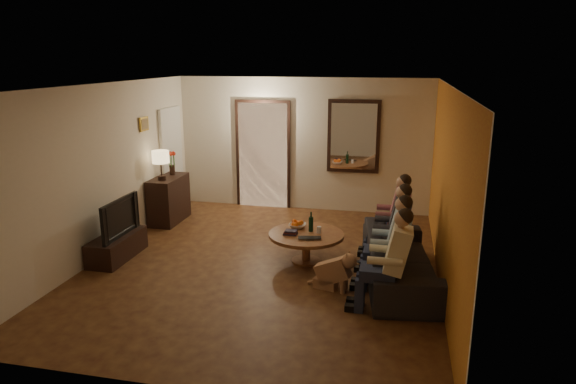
% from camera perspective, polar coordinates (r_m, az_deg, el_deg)
% --- Properties ---
extents(floor, '(5.00, 6.00, 0.01)m').
position_cam_1_polar(floor, '(7.67, -2.70, -8.05)').
color(floor, '#3D1A10').
rests_on(floor, ground).
extents(ceiling, '(5.00, 6.00, 0.01)m').
position_cam_1_polar(ceiling, '(7.08, -2.96, 11.74)').
color(ceiling, white).
rests_on(ceiling, back_wall).
extents(back_wall, '(5.00, 0.02, 2.60)m').
position_cam_1_polar(back_wall, '(10.13, 1.62, 5.29)').
color(back_wall, beige).
rests_on(back_wall, floor).
extents(front_wall, '(5.00, 0.02, 2.60)m').
position_cam_1_polar(front_wall, '(4.57, -12.75, -7.13)').
color(front_wall, beige).
rests_on(front_wall, floor).
extents(left_wall, '(0.02, 6.00, 2.60)m').
position_cam_1_polar(left_wall, '(8.27, -19.81, 2.22)').
color(left_wall, beige).
rests_on(left_wall, floor).
extents(right_wall, '(0.02, 6.00, 2.60)m').
position_cam_1_polar(right_wall, '(7.05, 17.20, 0.37)').
color(right_wall, beige).
rests_on(right_wall, floor).
extents(orange_accent, '(0.01, 6.00, 2.60)m').
position_cam_1_polar(orange_accent, '(7.05, 17.11, 0.38)').
color(orange_accent, '#BE5A20').
rests_on(orange_accent, right_wall).
extents(kitchen_doorway, '(1.00, 0.06, 2.10)m').
position_cam_1_polar(kitchen_doorway, '(10.34, -2.78, 4.05)').
color(kitchen_doorway, '#FFE0A5').
rests_on(kitchen_doorway, floor).
extents(door_trim, '(1.12, 0.04, 2.22)m').
position_cam_1_polar(door_trim, '(10.33, -2.79, 4.04)').
color(door_trim, black).
rests_on(door_trim, floor).
extents(fridge_glimpse, '(0.45, 0.03, 1.70)m').
position_cam_1_polar(fridge_glimpse, '(10.31, -1.42, 3.19)').
color(fridge_glimpse, silver).
rests_on(fridge_glimpse, floor).
extents(mirror_frame, '(1.00, 0.05, 1.40)m').
position_cam_1_polar(mirror_frame, '(9.93, 7.30, 6.14)').
color(mirror_frame, black).
rests_on(mirror_frame, back_wall).
extents(mirror_glass, '(0.86, 0.02, 1.26)m').
position_cam_1_polar(mirror_glass, '(9.90, 7.28, 6.12)').
color(mirror_glass, white).
rests_on(mirror_glass, back_wall).
extents(white_door, '(0.06, 0.85, 2.04)m').
position_cam_1_polar(white_door, '(10.28, -12.76, 3.47)').
color(white_door, white).
rests_on(white_door, floor).
extents(framed_art, '(0.03, 0.28, 0.24)m').
position_cam_1_polar(framed_art, '(9.27, -15.72, 7.28)').
color(framed_art, '#B28C33').
rests_on(framed_art, left_wall).
extents(art_canvas, '(0.01, 0.22, 0.18)m').
position_cam_1_polar(art_canvas, '(9.26, -15.63, 7.28)').
color(art_canvas, brown).
rests_on(art_canvas, left_wall).
extents(dresser, '(0.45, 0.95, 0.84)m').
position_cam_1_polar(dresser, '(9.73, -13.11, -0.81)').
color(dresser, black).
rests_on(dresser, floor).
extents(table_lamp, '(0.30, 0.30, 0.54)m').
position_cam_1_polar(table_lamp, '(9.38, -13.92, 2.91)').
color(table_lamp, beige).
rests_on(table_lamp, dresser).
extents(flower_vase, '(0.14, 0.14, 0.44)m').
position_cam_1_polar(flower_vase, '(9.78, -12.78, 3.15)').
color(flower_vase, red).
rests_on(flower_vase, dresser).
extents(tv_stand, '(0.45, 1.09, 0.36)m').
position_cam_1_polar(tv_stand, '(8.26, -18.46, -5.77)').
color(tv_stand, black).
rests_on(tv_stand, floor).
extents(tv, '(1.00, 0.13, 0.58)m').
position_cam_1_polar(tv, '(8.12, -18.73, -2.67)').
color(tv, black).
rests_on(tv, tv_stand).
extents(sofa, '(2.33, 1.15, 0.65)m').
position_cam_1_polar(sofa, '(7.16, 12.32, -7.27)').
color(sofa, black).
rests_on(sofa, floor).
extents(person_a, '(0.60, 0.40, 1.20)m').
position_cam_1_polar(person_a, '(6.22, 11.46, -7.96)').
color(person_a, tan).
rests_on(person_a, sofa).
extents(person_b, '(0.60, 0.40, 1.20)m').
position_cam_1_polar(person_b, '(6.78, 11.58, -6.03)').
color(person_b, tan).
rests_on(person_b, sofa).
extents(person_c, '(0.60, 0.40, 1.20)m').
position_cam_1_polar(person_c, '(7.35, 11.67, -4.39)').
color(person_c, tan).
rests_on(person_c, sofa).
extents(person_d, '(0.60, 0.40, 1.20)m').
position_cam_1_polar(person_d, '(7.92, 11.76, -2.98)').
color(person_d, tan).
rests_on(person_d, sofa).
extents(dog, '(0.60, 0.37, 0.56)m').
position_cam_1_polar(dog, '(6.81, 5.03, -8.57)').
color(dog, '#A46D4C').
rests_on(dog, floor).
extents(coffee_table, '(1.34, 1.34, 0.45)m').
position_cam_1_polar(coffee_table, '(7.69, 2.04, -6.18)').
color(coffee_table, brown).
rests_on(coffee_table, floor).
extents(bowl, '(0.26, 0.26, 0.06)m').
position_cam_1_polar(bowl, '(7.83, 1.05, -3.76)').
color(bowl, white).
rests_on(bowl, coffee_table).
extents(oranges, '(0.20, 0.20, 0.08)m').
position_cam_1_polar(oranges, '(7.81, 1.05, -3.29)').
color(oranges, orange).
rests_on(oranges, bowl).
extents(wine_bottle, '(0.07, 0.07, 0.31)m').
position_cam_1_polar(wine_bottle, '(7.64, 2.57, -3.28)').
color(wine_bottle, black).
rests_on(wine_bottle, coffee_table).
extents(wine_glass, '(0.06, 0.06, 0.10)m').
position_cam_1_polar(wine_glass, '(7.61, 3.46, -4.21)').
color(wine_glass, silver).
rests_on(wine_glass, coffee_table).
extents(book_stack, '(0.20, 0.15, 0.07)m').
position_cam_1_polar(book_stack, '(7.55, 0.27, -4.48)').
color(book_stack, black).
rests_on(book_stack, coffee_table).
extents(laptop, '(0.37, 0.28, 0.03)m').
position_cam_1_polar(laptop, '(7.33, 2.43, -5.27)').
color(laptop, black).
rests_on(laptop, coffee_table).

